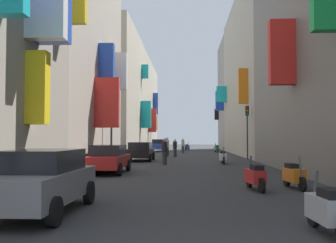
% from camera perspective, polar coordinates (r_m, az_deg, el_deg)
% --- Properties ---
extents(ground_plane, '(140.00, 140.00, 0.00)m').
position_cam_1_polar(ground_plane, '(32.70, 3.05, -5.53)').
color(ground_plane, '#2D2D30').
extents(building_left_mid_b, '(7.30, 12.41, 13.54)m').
position_cam_1_polar(building_left_mid_b, '(23.56, -17.01, 9.95)').
color(building_left_mid_b, '#B2A899').
rests_on(building_left_mid_b, ground).
extents(building_left_far, '(7.08, 32.14, 12.23)m').
position_cam_1_polar(building_left_far, '(47.45, -6.75, 2.82)').
color(building_left_far, '#BCB29E').
rests_on(building_left_far, ground).
extents(building_right_mid_a, '(7.26, 23.06, 16.59)m').
position_cam_1_polar(building_right_mid_a, '(41.93, 14.04, 6.58)').
color(building_right_mid_a, '#B2A899').
rests_on(building_right_mid_a, ground).
extents(building_right_mid_b, '(7.11, 10.52, 16.09)m').
position_cam_1_polar(building_right_mid_b, '(58.31, 10.82, 3.77)').
color(building_right_mid_b, gray).
rests_on(building_right_mid_b, ground).
extents(parked_car_red, '(1.84, 4.02, 1.39)m').
position_cam_1_polar(parked_car_red, '(19.21, -8.98, -5.45)').
color(parked_car_red, '#B21E1E').
rests_on(parked_car_red, ground).
extents(parked_car_blue, '(1.92, 4.07, 1.57)m').
position_cam_1_polar(parked_car_blue, '(49.81, -1.43, -3.55)').
color(parked_car_blue, navy).
rests_on(parked_car_blue, ground).
extents(parked_car_grey, '(1.86, 4.00, 1.46)m').
position_cam_1_polar(parked_car_grey, '(9.44, -18.66, -8.25)').
color(parked_car_grey, slate).
rests_on(parked_car_grey, ground).
extents(parked_car_black, '(1.99, 4.22, 1.42)m').
position_cam_1_polar(parked_car_black, '(29.27, -4.19, -4.41)').
color(parked_car_black, black).
rests_on(parked_car_black, ground).
extents(scooter_blue, '(0.72, 1.85, 1.13)m').
position_cam_1_polar(scooter_blue, '(52.99, 2.88, -3.86)').
color(scooter_blue, '#2D4CAD').
rests_on(scooter_blue, ground).
extents(scooter_white, '(0.46, 1.78, 1.13)m').
position_cam_1_polar(scooter_white, '(26.14, 8.22, -5.25)').
color(scooter_white, silver).
rests_on(scooter_white, ground).
extents(scooter_orange, '(0.56, 1.84, 1.13)m').
position_cam_1_polar(scooter_orange, '(13.87, 18.31, -7.63)').
color(scooter_orange, orange).
rests_on(scooter_orange, ground).
extents(scooter_silver, '(0.50, 1.78, 1.13)m').
position_cam_1_polar(scooter_silver, '(7.55, 22.73, -12.00)').
color(scooter_silver, '#ADADB2').
rests_on(scooter_silver, ground).
extents(scooter_red, '(0.58, 1.83, 1.13)m').
position_cam_1_polar(scooter_red, '(13.10, 12.91, -8.00)').
color(scooter_red, red).
rests_on(scooter_red, ground).
extents(scooter_green, '(0.60, 1.87, 1.13)m').
position_cam_1_polar(scooter_green, '(46.49, 7.27, -4.04)').
color(scooter_green, '#287F3D').
rests_on(scooter_green, ground).
extents(pedestrian_crossing, '(0.48, 0.48, 1.68)m').
position_cam_1_polar(pedestrian_crossing, '(44.11, 2.23, -3.65)').
color(pedestrian_crossing, '#343434').
rests_on(pedestrian_crossing, ground).
extents(pedestrian_near_left, '(0.44, 0.44, 1.72)m').
position_cam_1_polar(pedestrian_near_left, '(24.75, -0.53, -4.51)').
color(pedestrian_near_left, '#323232').
rests_on(pedestrian_near_left, ground).
extents(pedestrian_near_right, '(0.54, 0.54, 1.80)m').
position_cam_1_polar(pedestrian_near_right, '(36.00, -0.14, -3.81)').
color(pedestrian_near_right, '#292929').
rests_on(pedestrian_near_right, ground).
extents(pedestrian_mid_street, '(0.46, 0.46, 1.64)m').
position_cam_1_polar(pedestrian_mid_street, '(34.69, 1.04, -4.00)').
color(pedestrian_mid_street, '#333333').
rests_on(pedestrian_mid_street, ground).
extents(traffic_light_near_corner, '(0.26, 0.34, 4.53)m').
position_cam_1_polar(traffic_light_near_corner, '(22.68, -8.45, 0.91)').
color(traffic_light_near_corner, '#2D2D2D').
rests_on(traffic_light_near_corner, ground).
extents(traffic_light_far_corner, '(0.26, 0.34, 4.25)m').
position_cam_1_polar(traffic_light_far_corner, '(30.58, 11.77, -0.26)').
color(traffic_light_far_corner, '#2D2D2D').
rests_on(traffic_light_far_corner, ground).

